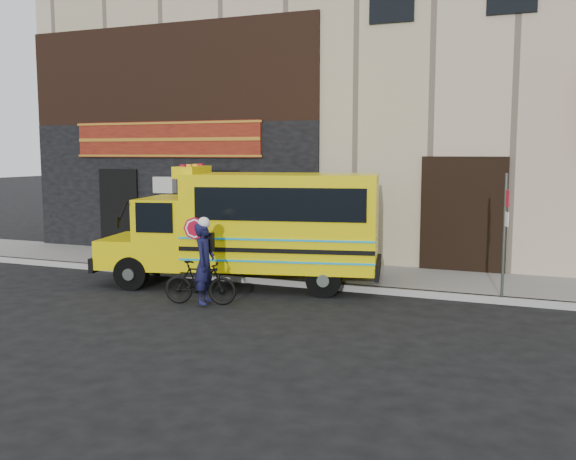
{
  "coord_description": "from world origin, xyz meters",
  "views": [
    {
      "loc": [
        6.02,
        -11.72,
        3.26
      ],
      "look_at": [
        0.52,
        1.85,
        1.48
      ],
      "focal_mm": 40.0,
      "sensor_mm": 36.0,
      "label": 1
    }
  ],
  "objects_px": {
    "bicycle": "(200,283)",
    "school_bus": "(256,225)",
    "cyclist": "(205,265)",
    "sign_pole": "(505,232)"
  },
  "relations": [
    {
      "from": "sign_pole",
      "to": "bicycle",
      "type": "height_order",
      "value": "sign_pole"
    },
    {
      "from": "bicycle",
      "to": "cyclist",
      "type": "height_order",
      "value": "cyclist"
    },
    {
      "from": "sign_pole",
      "to": "cyclist",
      "type": "bearing_deg",
      "value": -157.08
    },
    {
      "from": "bicycle",
      "to": "school_bus",
      "type": "bearing_deg",
      "value": -21.06
    },
    {
      "from": "bicycle",
      "to": "sign_pole",
      "type": "bearing_deg",
      "value": -81.33
    },
    {
      "from": "sign_pole",
      "to": "bicycle",
      "type": "xyz_separation_m",
      "value": [
        -6.02,
        -2.45,
        -1.09
      ]
    },
    {
      "from": "bicycle",
      "to": "cyclist",
      "type": "xyz_separation_m",
      "value": [
        0.13,
        -0.03,
        0.4
      ]
    },
    {
      "from": "school_bus",
      "to": "sign_pole",
      "type": "distance_m",
      "value": 5.73
    },
    {
      "from": "school_bus",
      "to": "bicycle",
      "type": "distance_m",
      "value": 2.46
    },
    {
      "from": "school_bus",
      "to": "bicycle",
      "type": "relative_size",
      "value": 4.55
    }
  ]
}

